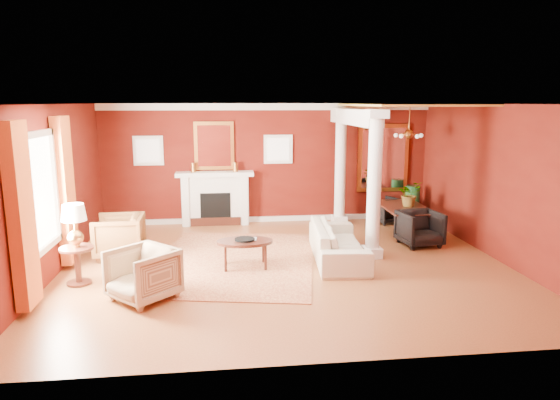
{
  "coord_description": "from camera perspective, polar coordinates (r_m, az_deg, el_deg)",
  "views": [
    {
      "loc": [
        -1.13,
        -8.63,
        2.94
      ],
      "look_at": [
        -0.07,
        0.36,
        1.15
      ],
      "focal_mm": 32.0,
      "sensor_mm": 36.0,
      "label": 1
    }
  ],
  "objects": [
    {
      "name": "dining_mirror",
      "position": [
        12.82,
        11.69,
        4.72
      ],
      "size": [
        1.3,
        0.07,
        1.7
      ],
      "color": "gold",
      "rests_on": "room_shell"
    },
    {
      "name": "dining_chair_far",
      "position": [
        12.57,
        11.92,
        -1.01
      ],
      "size": [
        0.85,
        0.83,
        0.68
      ],
      "primitive_type": "imported",
      "rotation": [
        0.0,
        0.0,
        3.56
      ],
      "color": "black",
      "rests_on": "ground"
    },
    {
      "name": "flank_window_left",
      "position": [
        12.27,
        -14.82,
        5.48
      ],
      "size": [
        0.7,
        0.07,
        0.7
      ],
      "color": "white",
      "rests_on": "room_shell"
    },
    {
      "name": "room_shell",
      "position": [
        8.75,
        0.75,
        5.13
      ],
      "size": [
        8.04,
        7.04,
        2.92
      ],
      "color": "#5D160C",
      "rests_on": "ground"
    },
    {
      "name": "amber_ceiling",
      "position": [
        11.12,
        14.5,
        10.47
      ],
      "size": [
        2.3,
        3.4,
        0.04
      ],
      "primitive_type": "cube",
      "color": "#EDB745",
      "rests_on": "room_shell"
    },
    {
      "name": "sofa",
      "position": [
        9.46,
        6.68,
        -4.19
      ],
      "size": [
        0.86,
        2.33,
        0.89
      ],
      "primitive_type": "imported",
      "rotation": [
        0.0,
        0.0,
        1.48
      ],
      "color": "beige",
      "rests_on": "ground"
    },
    {
      "name": "dining_table",
      "position": [
        11.67,
        14.18,
        -1.32
      ],
      "size": [
        0.65,
        1.75,
        0.97
      ],
      "primitive_type": "imported",
      "rotation": [
        0.0,
        0.0,
        1.54
      ],
      "color": "black",
      "rests_on": "ground"
    },
    {
      "name": "crown_trim",
      "position": [
        12.15,
        -1.4,
        10.61
      ],
      "size": [
        8.0,
        0.08,
        0.16
      ],
      "primitive_type": "cube",
      "color": "white",
      "rests_on": "room_shell"
    },
    {
      "name": "left_window",
      "position": [
        8.63,
        -25.28,
        -0.02
      ],
      "size": [
        0.21,
        2.55,
        2.6
      ],
      "color": "white",
      "rests_on": "room_shell"
    },
    {
      "name": "base_trim",
      "position": [
        12.48,
        -1.34,
        -2.17
      ],
      "size": [
        8.0,
        0.08,
        0.12
      ],
      "primitive_type": "cube",
      "color": "white",
      "rests_on": "ground"
    },
    {
      "name": "armchair_stripe",
      "position": [
        7.81,
        -15.42,
        -7.91
      ],
      "size": [
        1.17,
        1.17,
        0.88
      ],
      "primitive_type": "imported",
      "rotation": [
        0.0,
        0.0,
        -0.79
      ],
      "color": "tan",
      "rests_on": "ground"
    },
    {
      "name": "side_table",
      "position": [
        8.68,
        -22.37,
        -3.4
      ],
      "size": [
        0.54,
        0.54,
        1.34
      ],
      "rotation": [
        0.0,
        0.0,
        0.38
      ],
      "color": "black",
      "rests_on": "ground"
    },
    {
      "name": "flank_window_right",
      "position": [
        12.23,
        -0.21,
        5.83
      ],
      "size": [
        0.7,
        0.07,
        0.7
      ],
      "color": "white",
      "rests_on": "room_shell"
    },
    {
      "name": "dining_chair_near",
      "position": [
        10.71,
        15.7,
        -2.97
      ],
      "size": [
        0.87,
        0.83,
        0.8
      ],
      "primitive_type": "imported",
      "rotation": [
        0.0,
        0.0,
        0.13
      ],
      "color": "black",
      "rests_on": "ground"
    },
    {
      "name": "coffee_book",
      "position": [
        8.98,
        -3.74,
        -3.84
      ],
      "size": [
        0.16,
        0.04,
        0.22
      ],
      "primitive_type": "imported",
      "rotation": [
        0.0,
        0.0,
        -0.14
      ],
      "color": "black",
      "rests_on": "coffee_table"
    },
    {
      "name": "green_urn",
      "position": [
        12.69,
        14.84,
        -0.9
      ],
      "size": [
        0.39,
        0.39,
        0.93
      ],
      "color": "#15431F",
      "rests_on": "ground"
    },
    {
      "name": "column_back",
      "position": [
        12.07,
        6.92,
        3.89
      ],
      "size": [
        0.36,
        0.36,
        2.8
      ],
      "color": "white",
      "rests_on": "ground"
    },
    {
      "name": "rug",
      "position": [
        9.45,
        -5.23,
        -6.96
      ],
      "size": [
        3.58,
        4.35,
        0.02
      ],
      "primitive_type": "cube",
      "rotation": [
        0.0,
        0.0,
        -0.19
      ],
      "color": "maroon",
      "rests_on": "ground"
    },
    {
      "name": "potted_plant",
      "position": [
        11.58,
        14.64,
        2.11
      ],
      "size": [
        0.68,
        0.71,
        0.44
      ],
      "primitive_type": "imported",
      "rotation": [
        0.0,
        0.0,
        0.35
      ],
      "color": "#26591E",
      "rests_on": "dining_table"
    },
    {
      "name": "coffee_table",
      "position": [
        8.96,
        -4.04,
        -4.91
      ],
      "size": [
        1.0,
        1.0,
        0.51
      ],
      "rotation": [
        0.0,
        0.0,
        0.1
      ],
      "color": "black",
      "rests_on": "ground"
    },
    {
      "name": "ground",
      "position": [
        9.19,
        0.71,
        -7.48
      ],
      "size": [
        8.0,
        8.0,
        0.0
      ],
      "primitive_type": "plane",
      "color": "brown",
      "rests_on": "ground"
    },
    {
      "name": "armchair_leopard",
      "position": [
        10.04,
        -17.92,
        -3.73
      ],
      "size": [
        0.85,
        0.9,
        0.9
      ],
      "primitive_type": "imported",
      "rotation": [
        0.0,
        0.0,
        -1.54
      ],
      "color": "black",
      "rests_on": "ground"
    },
    {
      "name": "overmantel_mirror",
      "position": [
        12.13,
        -7.54,
        6.16
      ],
      "size": [
        0.95,
        0.07,
        1.15
      ],
      "color": "gold",
      "rests_on": "fireplace"
    },
    {
      "name": "fireplace",
      "position": [
        12.17,
        -7.4,
        0.21
      ],
      "size": [
        1.85,
        0.42,
        1.29
      ],
      "color": "white",
      "rests_on": "ground"
    },
    {
      "name": "chandelier",
      "position": [
        11.21,
        14.5,
        7.28
      ],
      "size": [
        0.6,
        0.62,
        0.75
      ],
      "color": "#AF7737",
      "rests_on": "room_shell"
    },
    {
      "name": "header_beam",
      "position": [
        10.91,
        8.43,
        9.38
      ],
      "size": [
        0.3,
        3.2,
        0.32
      ],
      "primitive_type": "cube",
      "color": "white",
      "rests_on": "column_front"
    },
    {
      "name": "column_front",
      "position": [
        9.49,
        10.73,
        1.81
      ],
      "size": [
        0.36,
        0.36,
        2.8
      ],
      "color": "white",
      "rests_on": "ground"
    }
  ]
}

